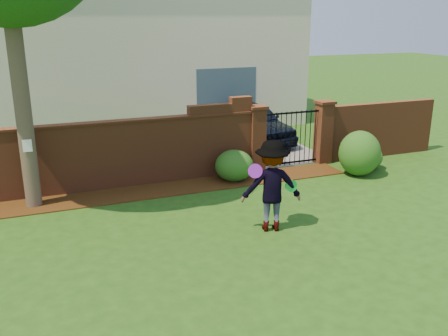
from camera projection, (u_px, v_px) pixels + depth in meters
name	position (u px, v px, depth m)	size (l,w,h in m)	color
ground	(232.00, 240.00, 9.81)	(80.00, 80.00, 0.01)	#214912
mulch_bed	(147.00, 192.00, 12.44)	(11.10, 1.08, 0.03)	#351D09
brick_wall	(97.00, 155.00, 12.38)	(8.70, 0.31, 2.16)	brown
brick_wall_return	(378.00, 130.00, 15.43)	(4.00, 0.25, 1.70)	brown
pillar_left	(256.00, 138.00, 13.92)	(0.50, 0.50, 1.88)	brown
pillar_right	(323.00, 132.00, 14.69)	(0.50, 0.50, 1.88)	brown
iron_gate	(291.00, 138.00, 14.34)	(1.78, 0.03, 1.60)	black
driveway	(237.00, 137.00, 18.14)	(3.20, 8.00, 0.01)	slate
house	(142.00, 44.00, 19.88)	(12.40, 6.40, 6.30)	beige
car	(256.00, 123.00, 17.15)	(1.63, 4.04, 1.38)	black
paper_notice	(27.00, 146.00, 10.95)	(0.20, 0.01, 0.28)	white
shrub_left	(234.00, 166.00, 13.21)	(1.03, 1.03, 0.85)	#185018
shrub_middle	(360.00, 153.00, 13.61)	(1.14, 1.14, 1.26)	#185018
shrub_right	(369.00, 157.00, 14.25)	(0.78, 0.78, 0.69)	#185018
man	(272.00, 186.00, 10.00)	(1.23, 0.71, 1.91)	gray
frisbee_purple	(255.00, 171.00, 9.78)	(0.29, 0.29, 0.03)	purple
frisbee_green	(291.00, 186.00, 9.95)	(0.26, 0.26, 0.02)	green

